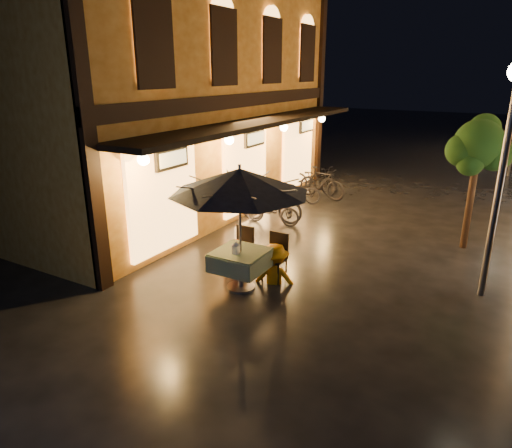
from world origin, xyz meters
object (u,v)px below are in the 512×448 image
Objects in this scene: cafe_table at (241,260)px; person_yellow at (275,245)px; patio_umbrella at (240,181)px; person_orange at (236,240)px; streetlamp_near at (507,141)px; bicycle_0 at (272,209)px; table_lantern at (236,247)px.

cafe_table is 0.76m from person_yellow.
patio_umbrella reaches higher than person_orange.
patio_umbrella is (-4.13, -2.03, -0.77)m from streetlamp_near.
streetlamp_near is 2.70× the size of person_yellow.
cafe_table is 0.63× the size of person_yellow.
streetlamp_near reaches higher than person_orange.
person_yellow reaches higher than cafe_table.
cafe_table is 0.68m from person_orange.
cafe_table is 0.38× the size of patio_umbrella.
streetlamp_near is 4.27× the size of cafe_table.
person_yellow is (0.44, 0.59, -1.37)m from patio_umbrella.
bicycle_0 is at bearing 161.97° from streetlamp_near.
cafe_table is 4.03m from bicycle_0.
patio_umbrella is at bearing 90.00° from table_lantern.
cafe_table is at bearing 90.00° from table_lantern.
table_lantern reaches higher than cafe_table.
bicycle_0 is at bearing 109.18° from cafe_table.
bicycle_0 is (-5.45, 1.77, -2.50)m from streetlamp_near.
cafe_table is at bearing 140.80° from person_orange.
person_yellow reaches higher than bicycle_0.
cafe_table is 3.96× the size of table_lantern.
streetlamp_near is 2.82× the size of person_orange.
bicycle_0 is at bearing 109.18° from patio_umbrella.
patio_umbrella is 1.24m from table_lantern.
streetlamp_near reaches higher than cafe_table.
person_orange is (-4.55, -1.52, -2.17)m from streetlamp_near.
cafe_table is at bearing -153.80° from streetlamp_near.
streetlamp_near is 16.92× the size of table_lantern.
person_orange reaches higher than table_lantern.
table_lantern is at bearing 39.70° from person_yellow.
person_orange is at bearing -161.52° from streetlamp_near.
person_orange is (-0.42, 0.51, 0.16)m from cafe_table.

